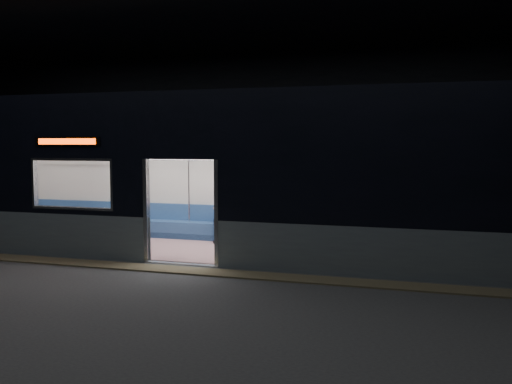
% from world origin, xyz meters
% --- Properties ---
extents(station_floor, '(24.00, 14.00, 0.01)m').
position_xyz_m(station_floor, '(0.00, 0.00, -0.01)').
color(station_floor, '#47494C').
rests_on(station_floor, ground).
extents(station_envelope, '(24.00, 14.00, 5.00)m').
position_xyz_m(station_envelope, '(0.00, 0.00, 3.66)').
color(station_envelope, black).
rests_on(station_envelope, station_floor).
extents(tactile_strip, '(22.80, 0.50, 0.03)m').
position_xyz_m(tactile_strip, '(0.00, 0.55, 0.01)').
color(tactile_strip, '#8C7F59').
rests_on(tactile_strip, station_floor).
extents(metro_car, '(18.00, 3.04, 3.35)m').
position_xyz_m(metro_car, '(-0.00, 2.54, 1.85)').
color(metro_car, gray).
rests_on(metro_car, station_floor).
extents(passenger, '(0.40, 0.66, 1.31)m').
position_xyz_m(passenger, '(0.03, 3.55, 0.77)').
color(passenger, black).
rests_on(passenger, metro_car).
extents(handbag, '(0.31, 0.29, 0.13)m').
position_xyz_m(handbag, '(0.01, 3.34, 0.66)').
color(handbag, black).
rests_on(handbag, passenger).
extents(transit_map, '(0.98, 0.03, 0.64)m').
position_xyz_m(transit_map, '(3.29, 3.85, 1.47)').
color(transit_map, white).
rests_on(transit_map, metro_car).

